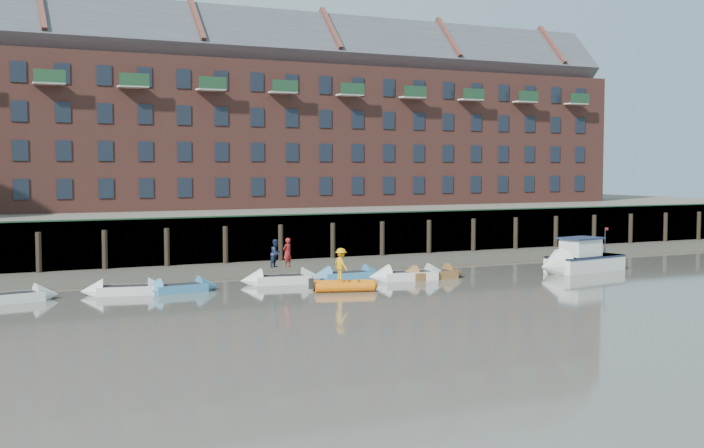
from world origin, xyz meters
TOP-DOWN VIEW (x-y plane):
  - ground at (0.00, 0.00)m, footprint 220.00×220.00m
  - foreshore at (0.00, 18.00)m, footprint 110.00×8.00m
  - mud_band at (0.00, 14.60)m, footprint 110.00×1.60m
  - river_wall at (-0.00, 22.38)m, footprint 110.00×1.23m
  - bank_terrace at (0.00, 36.00)m, footprint 110.00×28.00m
  - apartment_terrace at (-0.00, 36.99)m, footprint 80.60×15.56m
  - rowboat_0 at (-16.50, 10.44)m, footprint 4.64×2.02m
  - rowboat_1 at (-10.94, 10.63)m, footprint 4.71×2.21m
  - rowboat_2 at (-8.21, 10.17)m, footprint 4.38×1.62m
  - rowboat_3 at (-2.09, 10.99)m, footprint 4.94×2.15m
  - rowboat_4 at (2.00, 10.95)m, footprint 4.68×1.60m
  - rowboat_5 at (5.24, 9.35)m, footprint 5.11×2.19m
  - rowboat_6 at (6.69, 9.20)m, footprint 4.63×1.45m
  - rib_tender at (-0.00, 6.90)m, footprint 3.54×2.42m
  - motor_launch at (16.49, 8.20)m, footprint 6.95×3.28m
  - person_rower_a at (-1.80, 10.90)m, footprint 0.72×0.62m
  - person_rower_b at (-2.39, 11.15)m, footprint 0.99×0.96m
  - person_rib_crew at (-0.26, 6.99)m, footprint 0.75×1.18m

SIDE VIEW (x-z plane):
  - ground at x=0.00m, z-range 0.00..0.00m
  - foreshore at x=0.00m, z-range -0.25..0.25m
  - mud_band at x=0.00m, z-range -0.05..0.05m
  - rowboat_2 at x=-8.21m, z-range -0.40..0.84m
  - rowboat_0 at x=-16.50m, z-range -0.42..0.88m
  - rowboat_1 at x=-10.94m, z-range -0.43..0.89m
  - rowboat_6 at x=6.69m, z-range -0.43..0.90m
  - rowboat_4 at x=2.00m, z-range -0.43..0.90m
  - rowboat_3 at x=-2.09m, z-range -0.45..0.94m
  - rowboat_5 at x=5.24m, z-range -0.46..0.97m
  - rib_tender at x=0.00m, z-range -0.04..0.56m
  - motor_launch at x=16.49m, z-range -0.68..2.08m
  - person_rib_crew at x=-0.26m, z-range 0.56..2.30m
  - river_wall at x=0.00m, z-range -0.06..3.24m
  - bank_terrace at x=0.00m, z-range 0.00..3.20m
  - person_rower_b at x=-2.39m, z-range 0.93..2.54m
  - person_rower_a at x=-1.80m, z-range 0.93..2.60m
  - apartment_terrace at x=0.00m, z-range 2.34..23.31m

